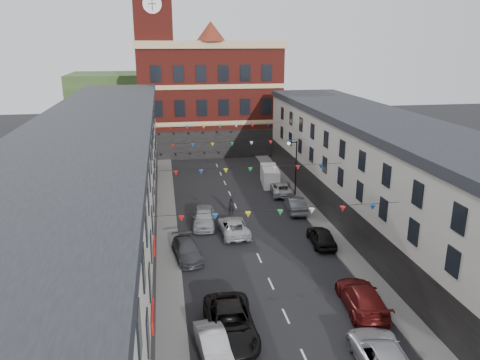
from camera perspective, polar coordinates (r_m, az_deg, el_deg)
ground at (r=36.45m, az=2.36°, el=-9.49°), size 160.00×160.00×0.00m
pavement_left at (r=37.57m, az=-8.76°, el=-8.72°), size 1.80×64.00×0.15m
pavement_right at (r=39.99m, az=11.58°, el=-7.25°), size 1.80×64.00×0.15m
terrace_left at (r=35.05m, az=-17.11°, el=-1.89°), size 8.40×56.00×10.70m
terrace_right at (r=39.49m, az=19.13°, el=-0.77°), size 8.40×56.00×9.70m
civic_building at (r=70.72m, az=-3.88°, el=10.21°), size 20.60×13.30×18.50m
clock_tower at (r=67.01m, az=-10.37°, el=15.46°), size 5.60×5.60×30.00m
distant_hill at (r=94.69m, az=-7.75°, el=9.83°), size 40.00×14.00×10.00m
street_lamp at (r=49.41m, az=6.58°, el=2.33°), size 1.10×0.36×6.00m
car_left_b at (r=26.11m, az=-3.28°, el=-19.47°), size 1.93×4.27×1.36m
car_left_c at (r=27.48m, az=-1.19°, el=-17.02°), size 2.81×5.96×1.65m
car_left_d at (r=36.34m, az=-6.48°, el=-8.49°), size 2.50×4.84×1.34m
car_left_e at (r=42.16m, az=-4.42°, el=-4.56°), size 2.48×5.03×1.65m
car_right_b at (r=26.27m, az=16.97°, el=-19.83°), size 2.87×5.56×1.50m
car_right_c at (r=30.71m, az=14.65°, el=-13.72°), size 2.78×5.74×1.61m
car_right_d at (r=38.93m, az=9.90°, el=-6.79°), size 1.95×4.36×1.45m
car_right_e at (r=45.78m, az=6.76°, el=-3.00°), size 1.96×4.59×1.47m
car_right_f at (r=50.80m, az=5.07°, el=-1.02°), size 2.77×5.05×1.34m
moving_car at (r=40.41m, az=-0.81°, el=-5.67°), size 2.47×5.09×1.39m
white_van at (r=54.01m, az=3.65°, el=0.48°), size 2.28×4.80×2.05m
pedestrian at (r=44.72m, az=-1.06°, el=-3.24°), size 0.66×0.49×1.65m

